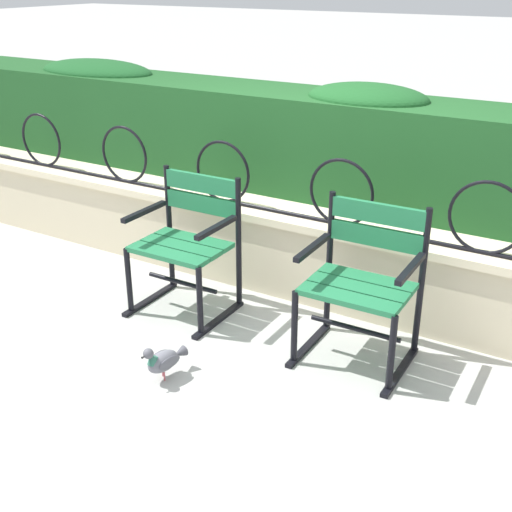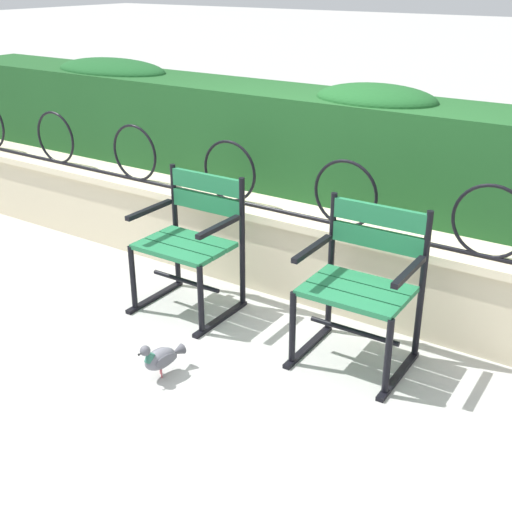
# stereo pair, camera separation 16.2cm
# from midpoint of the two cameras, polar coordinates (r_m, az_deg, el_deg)

# --- Properties ---
(ground_plane) EXTENTS (60.00, 60.00, 0.00)m
(ground_plane) POSITION_cam_midpoint_polar(r_m,az_deg,el_deg) (3.79, -1.84, -8.05)
(ground_plane) COLOR #ADADA8
(stone_wall) EXTENTS (7.99, 0.41, 0.55)m
(stone_wall) POSITION_cam_midpoint_polar(r_m,az_deg,el_deg) (4.29, 3.97, 0.07)
(stone_wall) COLOR beige
(stone_wall) RESTS_ON ground
(iron_arch_fence) EXTENTS (7.44, 0.02, 0.42)m
(iron_arch_fence) POSITION_cam_midpoint_polar(r_m,az_deg,el_deg) (4.16, 1.24, 6.05)
(iron_arch_fence) COLOR black
(iron_arch_fence) RESTS_ON stone_wall
(hedge_row) EXTENTS (7.83, 0.63, 0.77)m
(hedge_row) POSITION_cam_midpoint_polar(r_m,az_deg,el_deg) (4.52, 6.68, 9.70)
(hedge_row) COLOR #1E5123
(hedge_row) RESTS_ON stone_wall
(park_chair_left) EXTENTS (0.58, 0.52, 0.85)m
(park_chair_left) POSITION_cam_midpoint_polar(r_m,az_deg,el_deg) (4.08, -7.07, 1.39)
(park_chair_left) COLOR #237547
(park_chair_left) RESTS_ON ground
(park_chair_right) EXTENTS (0.59, 0.53, 0.87)m
(park_chair_right) POSITION_cam_midpoint_polar(r_m,az_deg,el_deg) (3.56, 8.01, -2.02)
(park_chair_right) COLOR #237547
(park_chair_right) RESTS_ON ground
(pigeon_far_side) EXTENTS (0.13, 0.29, 0.22)m
(pigeon_far_side) POSITION_cam_midpoint_polar(r_m,az_deg,el_deg) (3.53, -9.36, -8.91)
(pigeon_far_side) COLOR slate
(pigeon_far_side) RESTS_ON ground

